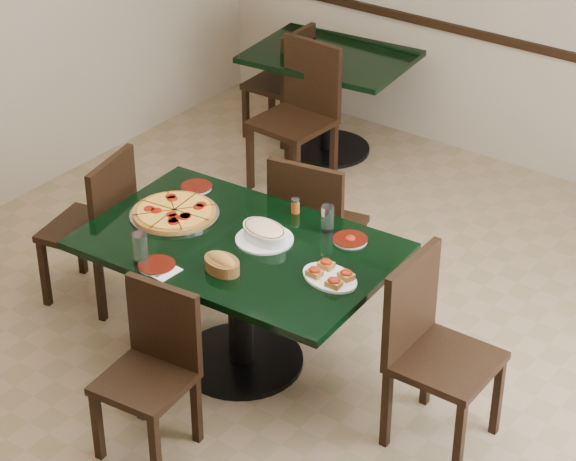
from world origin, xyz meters
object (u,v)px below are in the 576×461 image
Objects in this scene: chair_right at (430,342)px; lasagna_casserole at (264,233)px; main_table at (239,273)px; chair_left at (98,221)px; bruschetta_platter at (330,275)px; back_table at (330,84)px; back_chair_near at (301,107)px; bread_basket at (222,263)px; chair_far at (313,223)px; back_chair_left at (286,78)px; pepperoni_pizza at (174,212)px; chair_near at (154,362)px.

chair_right is 1.01m from lasagna_casserole.
main_table is 1.72× the size of chair_left.
chair_left reaches higher than bruschetta_platter.
back_chair_near is (0.11, -0.50, 0.04)m from back_table.
back_table is at bearing 129.33° from lasagna_casserole.
back_table is 3.97× the size of lasagna_casserole.
back_table is at bearing 123.61° from bread_basket.
chair_left reaches higher than bread_basket.
chair_far is 2.77× the size of bruschetta_platter.
back_chair_left is at bearing 47.18° from chair_right.
back_chair_near reaches higher than lasagna_casserole.
pepperoni_pizza is at bearing -169.50° from bruschetta_platter.
chair_right is 1.53m from pepperoni_pizza.
bruschetta_platter is (0.47, -0.10, -0.02)m from lasagna_casserole.
lasagna_casserole is (0.09, 0.09, 0.23)m from main_table.
chair_far is at bearing 89.14° from main_table.
chair_far is at bearing 87.31° from chair_near.
back_table is at bearing 136.21° from bruschetta_platter.
back_chair_left is at bearing 113.13° from pepperoni_pizza.
bread_basket is at bearing 27.94° from back_chair_left.
pepperoni_pizza is at bearing 20.52° from back_chair_left.
lasagna_casserole is (0.03, 0.81, 0.33)m from chair_near.
chair_far reaches higher than back_chair_left.
main_table is 0.26m from lasagna_casserole.
bread_basket is at bearing -72.08° from back_table.
back_chair_left reaches higher than bread_basket.
back_chair_left is at bearing 142.01° from bruschetta_platter.
bread_basket is (0.10, -0.25, 0.22)m from main_table.
back_table is 2.43m from pepperoni_pizza.
chair_near is 3.42m from back_chair_left.
back_chair_left is 2.88× the size of lasagna_casserole.
main_table is 1.02m from chair_left.
chair_far is 4.22× the size of bread_basket.
chair_right is at bearing 29.24° from bread_basket.
chair_near is 0.94m from pepperoni_pizza.
lasagna_casserole is (-0.97, -0.00, 0.25)m from chair_right.
chair_right is (2.12, -2.26, 0.02)m from back_table.
lasagna_casserole and bread_basket have the same top height.
chair_far is 1.42m from chair_near.
back_chair_left is at bearing 118.30° from main_table.
bruschetta_platter is (-0.51, -0.10, 0.23)m from chair_right.
main_table is 4.69× the size of bruschetta_platter.
pepperoni_pizza is at bearing -81.23° from back_table.
back_chair_left is at bearing -60.90° from chair_far.
chair_far is 1.11× the size of chair_near.
chair_left is at bearing -94.95° from back_table.
chair_far is 1.01× the size of chair_left.
main_table is 0.59m from bruschetta_platter.
chair_right is 0.57m from bruschetta_platter.
back_chair_left is (-0.38, 0.00, -0.05)m from back_table.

